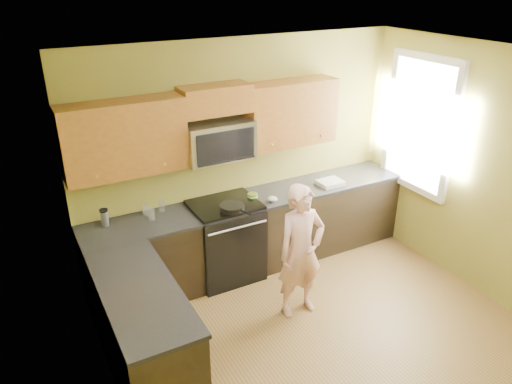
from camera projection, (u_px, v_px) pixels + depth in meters
floor at (338, 350)px, 4.67m from camera, size 4.00×4.00×0.00m
ceiling at (364, 66)px, 3.54m from camera, size 4.00×4.00×0.00m
wall_back at (243, 155)px, 5.70m from camera, size 4.00×0.00×4.00m
wall_left at (112, 297)px, 3.24m from camera, size 0.00×4.00×4.00m
wall_right at (504, 183)px, 4.97m from camera, size 0.00×4.00×4.00m
cabinet_back_run at (255, 234)px, 5.85m from camera, size 4.00×0.60×0.88m
cabinet_left_run at (143, 334)px, 4.23m from camera, size 0.60×1.60×0.88m
countertop_back at (255, 200)px, 5.65m from camera, size 4.00×0.62×0.04m
countertop_left at (139, 291)px, 4.05m from camera, size 0.62×1.60×0.04m
stove at (226, 240)px, 5.64m from camera, size 0.76×0.65×0.95m
microwave at (218, 158)px, 5.33m from camera, size 0.76×0.40×0.42m
upper_cab_left at (128, 174)px, 4.93m from camera, size 1.22×0.33×0.75m
upper_cab_right at (289, 144)px, 5.76m from camera, size 1.12×0.33×0.75m
upper_cab_over_mw at (215, 99)px, 5.09m from camera, size 0.76×0.33×0.30m
window at (420, 125)px, 5.80m from camera, size 0.06×1.06×1.66m
woman at (301, 251)px, 4.93m from camera, size 0.54×0.36×1.46m
frying_pan at (232, 210)px, 5.30m from camera, size 0.41×0.54×0.06m
butter_tub at (252, 199)px, 5.62m from camera, size 0.15×0.15×0.09m
toast_slice at (304, 190)px, 5.82m from camera, size 0.12×0.12×0.01m
napkin_a at (273, 199)px, 5.54m from camera, size 0.12×0.13×0.06m
napkin_b at (302, 191)px, 5.74m from camera, size 0.15×0.16×0.07m
dish_towel at (330, 183)px, 5.98m from camera, size 0.30×0.24×0.05m
travel_mug at (106, 225)px, 5.04m from camera, size 0.09×0.09×0.19m
glass_a at (146, 209)px, 5.24m from camera, size 0.08×0.08×0.12m
glass_b at (151, 214)px, 5.14m from camera, size 0.07×0.07×0.12m
glass_c at (162, 206)px, 5.32m from camera, size 0.08×0.08×0.12m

